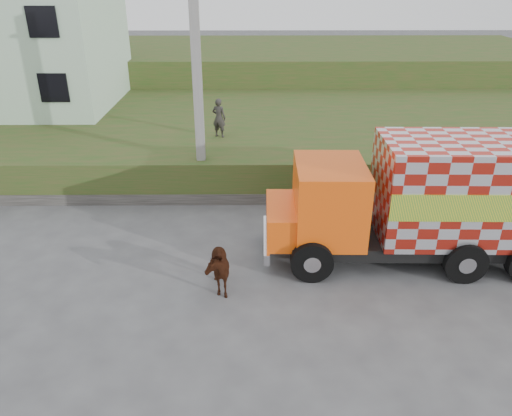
{
  "coord_description": "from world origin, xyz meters",
  "views": [
    {
      "loc": [
        0.78,
        -12.11,
        7.59
      ],
      "look_at": [
        0.91,
        1.0,
        1.3
      ],
      "focal_mm": 35.0,
      "sensor_mm": 36.0,
      "label": 1
    }
  ],
  "objects_px": {
    "utility_pole": "(198,86)",
    "pedestrian": "(219,118)",
    "cargo_truck": "(426,200)",
    "cow": "(215,266)"
  },
  "relations": [
    {
      "from": "utility_pole",
      "to": "cow",
      "type": "height_order",
      "value": "utility_pole"
    },
    {
      "from": "utility_pole",
      "to": "pedestrian",
      "type": "xyz_separation_m",
      "value": [
        0.5,
        2.65,
        -1.8
      ]
    },
    {
      "from": "cargo_truck",
      "to": "pedestrian",
      "type": "relative_size",
      "value": 5.18
    },
    {
      "from": "cargo_truck",
      "to": "pedestrian",
      "type": "distance_m",
      "value": 9.23
    },
    {
      "from": "cargo_truck",
      "to": "cow",
      "type": "relative_size",
      "value": 5.13
    },
    {
      "from": "cow",
      "to": "cargo_truck",
      "type": "bearing_deg",
      "value": 2.25
    },
    {
      "from": "pedestrian",
      "to": "cargo_truck",
      "type": "bearing_deg",
      "value": 153.99
    },
    {
      "from": "utility_pole",
      "to": "pedestrian",
      "type": "relative_size",
      "value": 5.18
    },
    {
      "from": "utility_pole",
      "to": "cargo_truck",
      "type": "relative_size",
      "value": 1.0
    },
    {
      "from": "utility_pole",
      "to": "cow",
      "type": "xyz_separation_m",
      "value": [
        0.83,
        -5.74,
        -3.42
      ]
    }
  ]
}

